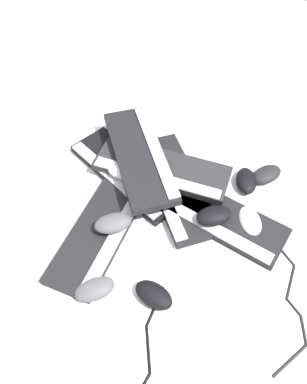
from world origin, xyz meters
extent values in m
plane|color=silver|center=(0.00, 0.00, 0.00)|extent=(3.20, 3.20, 0.00)
cube|color=black|center=(0.22, 0.08, 0.01)|extent=(0.44, 0.16, 0.02)
cube|color=#B2B5BA|center=(0.22, 0.02, 0.03)|extent=(0.42, 0.05, 0.01)
cube|color=black|center=(0.06, 0.11, 0.01)|extent=(0.44, 0.38, 0.02)
cube|color=#B2B5BA|center=(0.02, 0.06, 0.03)|extent=(0.36, 0.28, 0.01)
cube|color=black|center=(-0.11, 0.06, 0.01)|extent=(0.46, 0.24, 0.02)
cube|color=#B2B5BA|center=(-0.12, 0.01, 0.03)|extent=(0.42, 0.12, 0.01)
cube|color=black|center=(-0.04, -0.16, 0.01)|extent=(0.25, 0.46, 0.02)
cube|color=#B2B5BA|center=(0.02, -0.15, 0.03)|extent=(0.13, 0.42, 0.01)
cube|color=#232326|center=(-0.01, 0.12, 0.04)|extent=(0.46, 0.26, 0.02)
cube|color=silver|center=(0.01, 0.07, 0.06)|extent=(0.41, 0.15, 0.01)
cube|color=black|center=(-0.09, 0.10, 0.07)|extent=(0.44, 0.39, 0.02)
cube|color=silver|center=(-0.05, 0.15, 0.09)|extent=(0.35, 0.29, 0.01)
ellipsoid|color=#4C4C51|center=(0.08, -0.32, 0.02)|extent=(0.12, 0.13, 0.04)
ellipsoid|color=black|center=(0.24, 0.25, 0.02)|extent=(0.11, 0.13, 0.04)
ellipsoid|color=silver|center=(0.32, 0.12, 0.02)|extent=(0.12, 0.13, 0.04)
ellipsoid|color=silver|center=(-0.10, 0.03, 0.05)|extent=(0.13, 0.10, 0.04)
ellipsoid|color=#4C4C51|center=(0.00, -0.14, 0.05)|extent=(0.12, 0.13, 0.04)
ellipsoid|color=black|center=(0.28, 0.32, 0.02)|extent=(0.10, 0.13, 0.04)
ellipsoid|color=black|center=(0.22, -0.24, 0.02)|extent=(0.11, 0.07, 0.04)
ellipsoid|color=black|center=(0.23, 0.05, 0.05)|extent=(0.12, 0.13, 0.04)
cylinder|color=black|center=(0.41, 0.11, 0.00)|extent=(0.06, 0.04, 0.01)
cylinder|color=black|center=(0.46, 0.08, 0.00)|extent=(0.05, 0.03, 0.01)
cylinder|color=black|center=(0.50, 0.01, 0.00)|extent=(0.03, 0.11, 0.01)
cylinder|color=black|center=(0.53, -0.05, 0.00)|extent=(0.05, 0.03, 0.01)
cylinder|color=black|center=(0.58, -0.09, 0.00)|extent=(0.05, 0.07, 0.01)
cylinder|color=black|center=(0.58, -0.18, 0.00)|extent=(0.04, 0.12, 0.01)
sphere|color=black|center=(0.38, 0.13, 0.00)|extent=(0.01, 0.01, 0.01)
sphere|color=black|center=(0.44, 0.09, 0.00)|extent=(0.01, 0.01, 0.01)
sphere|color=black|center=(0.49, 0.07, 0.00)|extent=(0.01, 0.01, 0.01)
sphere|color=black|center=(0.51, -0.04, 0.00)|extent=(0.01, 0.01, 0.01)
sphere|color=black|center=(0.56, -0.06, 0.00)|extent=(0.01, 0.01, 0.01)
sphere|color=black|center=(0.60, -0.12, 0.00)|extent=(0.01, 0.01, 0.01)
sphere|color=black|center=(0.56, -0.23, 0.00)|extent=(0.01, 0.01, 0.01)
cylinder|color=black|center=(0.23, -0.26, 0.00)|extent=(0.03, 0.11, 0.01)
cylinder|color=black|center=(0.28, -0.36, 0.00)|extent=(0.08, 0.09, 0.01)
sphere|color=black|center=(0.22, -0.20, 0.00)|extent=(0.01, 0.01, 0.01)
sphere|color=black|center=(0.24, -0.31, 0.00)|extent=(0.01, 0.01, 0.01)
sphere|color=black|center=(0.32, -0.40, 0.00)|extent=(0.01, 0.01, 0.01)
camera|label=1|loc=(0.44, -0.56, 0.96)|focal=35.00mm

